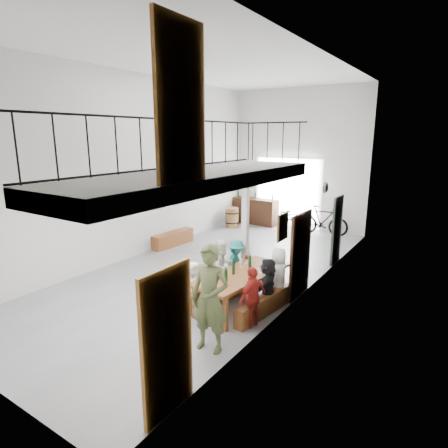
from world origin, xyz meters
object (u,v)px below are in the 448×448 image
Objects in this scene: oak_barrel at (232,217)px; bicycle_near at (293,218)px; bench_inner at (220,290)px; tasting_table at (241,277)px; side_bench at (173,239)px; host_standing at (210,298)px; serving_counter at (255,211)px.

oak_barrel is 2.50m from bicycle_near.
oak_barrel is (-3.51, 6.11, 0.17)m from bench_inner.
bench_inner is at bearing -177.39° from tasting_table.
oak_barrel reaches higher than side_bench.
host_standing reaches higher than side_bench.
tasting_table is 1.23× the size of bench_inner.
tasting_table is at bearing 7.62° from bench_inner.
tasting_table reaches higher than side_bench.
bicycle_near is (2.59, 4.32, 0.26)m from side_bench.
tasting_table is at bearing -136.60° from bicycle_near.
side_bench is 4.52m from serving_counter.
bench_inner is at bearing -35.92° from side_bench.
host_standing is at bearing -60.38° from oak_barrel.
oak_barrel reaches higher than tasting_table.
host_standing is 1.02× the size of bicycle_near.
side_bench is at bearing 129.01° from host_standing.
tasting_table is 1.29× the size of host_standing.
serving_counter is 1.06× the size of host_standing.
side_bench is (-4.38, 2.79, -0.47)m from tasting_table.
host_standing reaches higher than serving_counter.
side_bench is 5.04m from bicycle_near.
oak_barrel is at bearing 85.22° from side_bench.
tasting_table is 8.10m from serving_counter.
host_standing is (0.40, -1.75, 0.26)m from tasting_table.
side_bench is 2.11× the size of oak_barrel.
serving_counter is at bearing 123.53° from tasting_table.
side_bench is 0.88× the size of host_standing.
host_standing is at bearing -43.54° from side_bench.
serving_counter is at bearing 115.09° from bicycle_near.
bench_inner is at bearing 111.33° from host_standing.
bicycle_near is at bearing 22.40° from oak_barrel.
tasting_table is 7.40m from oak_barrel.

